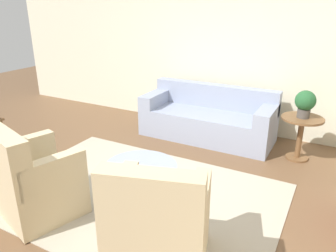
# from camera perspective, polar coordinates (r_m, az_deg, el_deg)

# --- Properties ---
(ground_plane) EXTENTS (16.00, 16.00, 0.00)m
(ground_plane) POSITION_cam_1_polar(r_m,az_deg,el_deg) (4.07, -5.66, -12.02)
(ground_plane) COLOR brown
(wall_back) EXTENTS (9.45, 0.12, 2.80)m
(wall_back) POSITION_cam_1_polar(r_m,az_deg,el_deg) (5.98, 9.16, 12.87)
(wall_back) COLOR beige
(wall_back) RESTS_ON ground_plane
(rug) EXTENTS (3.37, 2.36, 0.01)m
(rug) POSITION_cam_1_polar(r_m,az_deg,el_deg) (4.07, -5.67, -11.96)
(rug) COLOR #B2A893
(rug) RESTS_ON ground_plane
(couch) EXTENTS (2.21, 0.87, 0.87)m
(couch) POSITION_cam_1_polar(r_m,az_deg,el_deg) (5.63, 6.95, 1.18)
(couch) COLOR #8E99B2
(couch) RESTS_ON ground_plane
(armchair_left) EXTENTS (1.02, 0.96, 1.02)m
(armchair_left) POSITION_cam_1_polar(r_m,az_deg,el_deg) (3.84, -22.50, -8.93)
(armchair_left) COLOR #C6B289
(armchair_left) RESTS_ON rug
(armchair_right) EXTENTS (1.02, 0.96, 1.02)m
(armchair_right) POSITION_cam_1_polar(r_m,az_deg,el_deg) (2.95, -1.85, -16.90)
(armchair_right) COLOR #C6B289
(armchair_right) RESTS_ON rug
(ottoman_table) EXTENTS (0.83, 0.83, 0.47)m
(ottoman_table) POSITION_cam_1_polar(r_m,az_deg,el_deg) (3.79, -4.72, -9.26)
(ottoman_table) COLOR #8E99B2
(ottoman_table) RESTS_ON rug
(side_table) EXTENTS (0.59, 0.59, 0.65)m
(side_table) POSITION_cam_1_polar(r_m,az_deg,el_deg) (5.13, 22.12, -0.72)
(side_table) COLOR brown
(side_table) RESTS_ON ground_plane
(potted_plant_on_side_table) EXTENTS (0.29, 0.29, 0.40)m
(potted_plant_on_side_table) POSITION_cam_1_polar(r_m,az_deg,el_deg) (5.00, 22.78, 3.81)
(potted_plant_on_side_table) COLOR #4C4742
(potted_plant_on_side_table) RESTS_ON side_table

